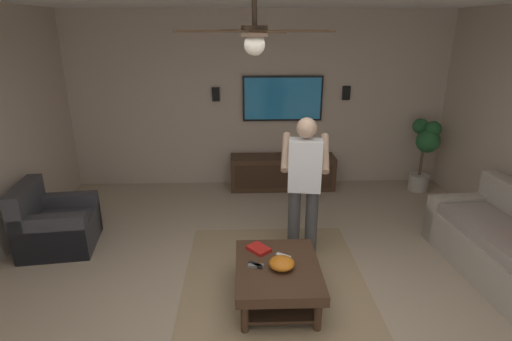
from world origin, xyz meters
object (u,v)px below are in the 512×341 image
media_console (282,172)px  potted_plant_tall (425,148)px  wall_speaker_left (346,93)px  remote_black (256,265)px  person_standing (304,180)px  bowl (282,263)px  ceiling_fan (254,35)px  wall_speaker_right (216,94)px  armchair (56,226)px  book (259,249)px  couch (512,250)px  vase_round (296,149)px  tv (283,99)px  remote_white (283,256)px  coffee_table (278,275)px  remote_grey (256,266)px

media_console → potted_plant_tall: size_ratio=1.44×
wall_speaker_left → media_console: bearing=103.8°
potted_plant_tall → remote_black: potted_plant_tall is taller
person_standing → bowl: person_standing is taller
ceiling_fan → wall_speaker_right: bearing=8.7°
armchair → book: bearing=-26.6°
couch → media_console: (2.63, 2.17, -0.04)m
ceiling_fan → vase_round: bearing=-14.1°
vase_round → wall_speaker_left: 1.22m
potted_plant_tall → wall_speaker_right: (0.47, 3.30, 0.80)m
tv → remote_white: tv is taller
wall_speaker_left → vase_round: bearing=106.0°
couch → potted_plant_tall: potted_plant_tall is taller
potted_plant_tall → remote_black: bearing=134.6°
bowl → ceiling_fan: size_ratio=0.20×
tv → vase_round: (-0.22, -0.22, -0.79)m
couch → potted_plant_tall: (2.41, -0.06, 0.41)m
couch → book: bearing=-3.2°
tv → wall_speaker_left: bearing=90.7°
media_console → remote_black: bearing=-10.4°
armchair → media_console: bearing=24.7°
coffee_table → wall_speaker_left: wall_speaker_left is taller
potted_plant_tall → bowl: size_ratio=4.90×
coffee_table → book: bearing=30.8°
wall_speaker_right → potted_plant_tall: bearing=-98.1°
armchair → wall_speaker_right: (2.07, -1.84, 1.25)m
armchair → wall_speaker_left: 4.63m
tv → ceiling_fan: size_ratio=1.07×
potted_plant_tall → vase_round: size_ratio=5.36×
wall_speaker_left → wall_speaker_right: wall_speaker_left is taller
coffee_table → book: (0.28, 0.17, 0.12)m
couch → tv: bearing=-56.9°
couch → armchair: 5.15m
tv → ceiling_fan: 3.52m
remote_grey → book: 0.30m
vase_round → ceiling_fan: bearing=165.9°
potted_plant_tall → ceiling_fan: size_ratio=0.98×
tv → bowl: bearing=-5.3°
person_standing → book: size_ratio=7.45×
potted_plant_tall → person_standing: bearing=130.1°
potted_plant_tall → ceiling_fan: (-2.86, 2.79, 1.75)m
couch → remote_black: 2.74m
armchair → remote_white: size_ratio=6.02×
wall_speaker_left → remote_grey: bearing=153.9°
remote_black → wall_speaker_right: wall_speaker_right is taller
couch → tv: (2.87, 2.17, 1.13)m
tv → remote_white: 3.23m
remote_white → wall_speaker_right: wall_speaker_right is taller
ceiling_fan → remote_white: bearing=-46.7°
remote_white → remote_black: size_ratio=1.00×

